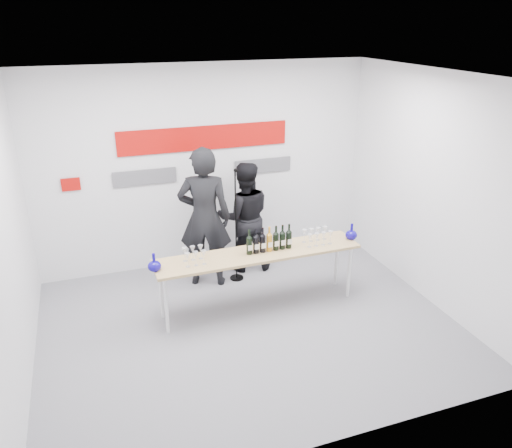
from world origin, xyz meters
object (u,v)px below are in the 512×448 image
presenter_left (205,218)px  presenter_right (244,217)px  tasting_table (259,257)px  mic_stand (236,247)px

presenter_left → presenter_right: size_ratio=1.21×
tasting_table → presenter_right: presenter_right is taller
tasting_table → presenter_right: bearing=80.1°
presenter_left → presenter_right: (0.66, 0.26, -0.17)m
presenter_left → tasting_table: bearing=138.5°
presenter_right → mic_stand: bearing=63.3°
mic_stand → presenter_right: bearing=39.9°
tasting_table → presenter_left: size_ratio=1.33×
presenter_left → presenter_right: 0.73m
tasting_table → presenter_right: size_ratio=1.60×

